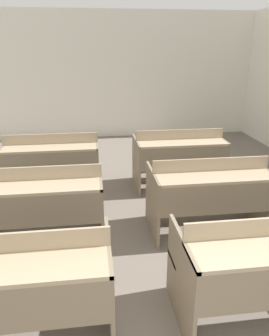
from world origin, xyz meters
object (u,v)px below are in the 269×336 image
at_px(bench_second_left, 40,203).
at_px(bench_second_right, 209,192).
at_px(bench_front_right, 266,265).
at_px(bench_third_right, 179,156).
at_px(bench_third_left, 52,161).
at_px(bench_front_left, 17,284).

height_order(bench_second_left, bench_second_right, same).
bearing_deg(bench_front_right, bench_third_right, 89.49).
xyz_separation_m(bench_second_right, bench_third_right, (-0.00, 1.28, 0.00)).
distance_m(bench_second_right, bench_third_right, 1.28).
bearing_deg(bench_third_left, bench_third_right, 0.06).
bearing_deg(bench_front_left, bench_second_right, 34.99).
height_order(bench_second_right, bench_third_left, same).
relative_size(bench_front_right, bench_second_left, 1.00).
distance_m(bench_second_left, bench_second_right, 1.81).
height_order(bench_front_right, bench_third_right, same).
relative_size(bench_second_left, bench_third_left, 1.00).
bearing_deg(bench_front_left, bench_third_right, 54.78).
relative_size(bench_front_left, bench_third_left, 1.00).
xyz_separation_m(bench_front_right, bench_third_right, (0.02, 2.57, 0.00)).
bearing_deg(bench_front_left, bench_third_left, 90.50).
relative_size(bench_front_right, bench_third_right, 1.00).
xyz_separation_m(bench_second_left, bench_third_left, (-0.01, 1.30, 0.00)).
bearing_deg(bench_third_right, bench_second_left, -144.23).
xyz_separation_m(bench_front_right, bench_second_right, (0.03, 1.29, 0.00)).
bearing_deg(bench_front_right, bench_third_left, 124.90).
xyz_separation_m(bench_third_left, bench_third_right, (1.81, 0.00, 0.00)).
height_order(bench_front_right, bench_second_right, same).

